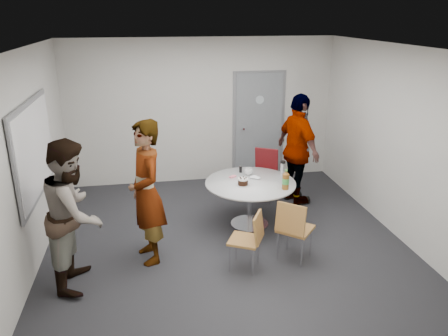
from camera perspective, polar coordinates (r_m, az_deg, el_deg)
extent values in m
plane|color=black|center=(6.40, 0.20, -9.40)|extent=(5.00, 5.00, 0.00)
plane|color=silver|center=(5.60, 0.24, 15.50)|extent=(5.00, 5.00, 0.00)
plane|color=beige|center=(8.25, -2.92, 7.36)|extent=(5.00, 0.00, 5.00)
plane|color=beige|center=(5.96, -24.14, 0.75)|extent=(0.00, 5.00, 5.00)
plane|color=beige|center=(6.75, 21.62, 3.18)|extent=(0.00, 5.00, 5.00)
plane|color=beige|center=(3.62, 7.45, -9.62)|extent=(5.00, 0.00, 5.00)
cube|color=slate|center=(8.50, 4.55, 5.44)|extent=(0.90, 0.05, 2.05)
cube|color=slate|center=(8.52, 4.51, 5.48)|extent=(1.02, 0.04, 2.12)
cylinder|color=#B2BFC6|center=(8.36, 4.70, 8.88)|extent=(0.16, 0.01, 0.16)
cylinder|color=silver|center=(8.37, 2.52, 5.23)|extent=(0.04, 0.14, 0.04)
cube|color=slate|center=(6.11, -23.55, 2.25)|extent=(0.03, 1.90, 1.25)
cube|color=white|center=(6.11, -23.37, 2.27)|extent=(0.01, 1.78, 1.13)
cylinder|color=silver|center=(6.56, 3.47, -1.95)|extent=(1.36, 1.36, 0.03)
cylinder|color=silver|center=(6.70, 3.41, -4.69)|extent=(0.09, 0.09, 0.66)
cylinder|color=silver|center=(6.84, 3.35, -7.26)|extent=(0.58, 0.58, 0.02)
cylinder|color=silver|center=(6.43, 2.49, -2.23)|extent=(0.20, 0.20, 0.01)
cylinder|color=black|center=(6.41, 2.49, -1.87)|extent=(0.15, 0.15, 0.08)
cylinder|color=white|center=(6.39, 2.50, -1.45)|extent=(0.15, 0.15, 0.02)
cylinder|color=brown|center=(6.31, 8.05, -1.78)|extent=(0.10, 0.10, 0.23)
cylinder|color=green|center=(6.30, 8.05, -1.70)|extent=(0.10, 0.10, 0.09)
cone|color=brown|center=(6.26, 8.11, -0.61)|extent=(0.09, 0.09, 0.05)
cylinder|color=#549A45|center=(6.25, 8.12, -0.31)|extent=(0.04, 0.04, 0.02)
imported|color=white|center=(6.84, 3.20, -0.45)|extent=(0.18, 0.18, 0.10)
cylinder|color=black|center=(6.92, 2.18, -0.15)|extent=(0.05, 0.05, 0.11)
cylinder|color=silver|center=(6.84, 7.67, -0.15)|extent=(0.08, 0.08, 0.20)
cylinder|color=black|center=(6.80, 7.71, 0.77)|extent=(0.08, 0.08, 0.03)
cube|color=pink|center=(6.73, 1.13, -1.12)|extent=(0.13, 0.11, 0.02)
ellipsoid|color=white|center=(6.69, 4.08, -1.25)|extent=(0.20, 0.20, 0.03)
cube|color=brown|center=(5.58, 2.70, -9.39)|extent=(0.50, 0.50, 0.03)
cube|color=brown|center=(5.45, 4.55, -7.78)|extent=(0.23, 0.35, 0.35)
cylinder|color=silver|center=(5.84, 1.60, -10.21)|extent=(0.02, 0.02, 0.40)
cylinder|color=silver|center=(5.59, 0.74, -11.68)|extent=(0.02, 0.02, 0.40)
cylinder|color=silver|center=(5.78, 4.52, -10.62)|extent=(0.02, 0.02, 0.40)
cylinder|color=silver|center=(5.53, 3.80, -12.14)|extent=(0.02, 0.02, 0.40)
cube|color=brown|center=(5.84, 9.31, -7.83)|extent=(0.58, 0.58, 0.03)
cube|color=brown|center=(5.58, 8.69, -6.61)|extent=(0.35, 0.32, 0.39)
cylinder|color=silver|center=(6.03, 11.26, -9.37)|extent=(0.02, 0.02, 0.44)
cylinder|color=silver|center=(6.13, 8.33, -8.68)|extent=(0.02, 0.02, 0.44)
cylinder|color=silver|center=(5.76, 10.13, -10.79)|extent=(0.02, 0.02, 0.44)
cylinder|color=silver|center=(5.86, 7.06, -10.04)|extent=(0.02, 0.02, 0.44)
cube|color=maroon|center=(7.54, 5.14, -1.00)|extent=(0.58, 0.58, 0.04)
cube|color=maroon|center=(7.65, 5.59, 1.14)|extent=(0.40, 0.28, 0.41)
cylinder|color=silver|center=(7.51, 3.48, -2.90)|extent=(0.02, 0.02, 0.46)
cylinder|color=silver|center=(7.43, 6.04, -3.24)|extent=(0.02, 0.02, 0.46)
cylinder|color=silver|center=(7.82, 4.20, -1.99)|extent=(0.02, 0.02, 0.46)
cylinder|color=silver|center=(7.74, 6.65, -2.30)|extent=(0.02, 0.02, 0.46)
imported|color=#A5C6EA|center=(5.64, -10.08, -3.21)|extent=(0.62, 0.78, 1.89)
imported|color=white|center=(5.39, -19.01, -5.66)|extent=(0.75, 0.93, 1.80)
imported|color=black|center=(7.38, 9.62, 2.33)|extent=(0.71, 1.18, 1.88)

